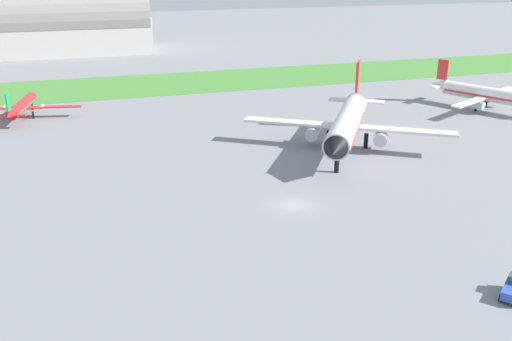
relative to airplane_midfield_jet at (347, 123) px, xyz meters
The scene contains 6 objects.
ground_plane 26.34m from the airplane_midfield_jet, 131.16° to the right, with size 600.00×600.00×0.00m, color gray.
grass_taxiway_strip 65.58m from the airplane_midfield_jet, 105.12° to the left, with size 360.00×28.00×0.08m, color #478438.
airplane_midfield_jet is the anchor object (origin of this frame).
airplane_parked_jet_far 43.25m from the airplane_midfield_jet, 20.61° to the left, with size 24.99×24.91×9.54m.
airplane_taxiing_turboprop 66.36m from the airplane_midfield_jet, 145.05° to the left, with size 23.41×20.15×7.07m.
hangar_distant 134.05m from the airplane_midfield_jet, 110.64° to the left, with size 59.88×27.44×28.24m.
Camera 1 is at (-25.62, -64.25, 30.76)m, focal length 39.74 mm.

